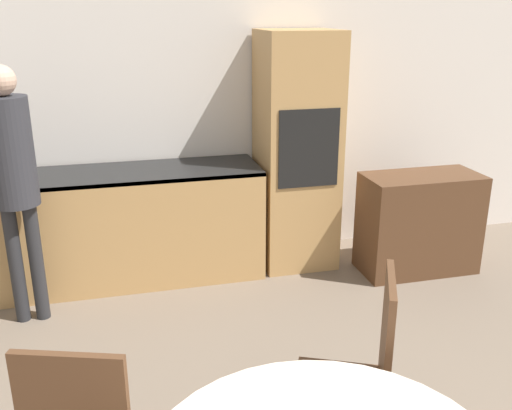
{
  "coord_description": "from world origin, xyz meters",
  "views": [
    {
      "loc": [
        -0.71,
        0.27,
        2.04
      ],
      "look_at": [
        -0.06,
        2.84,
        1.13
      ],
      "focal_mm": 40.0,
      "sensor_mm": 36.0,
      "label": 1
    }
  ],
  "objects_px": {
    "oven_unit": "(297,152)",
    "chair_far_right": "(363,372)",
    "person_standing": "(12,167)",
    "sideboard": "(419,223)"
  },
  "relations": [
    {
      "from": "oven_unit",
      "to": "person_standing",
      "type": "relative_size",
      "value": 1.1
    },
    {
      "from": "oven_unit",
      "to": "chair_far_right",
      "type": "xyz_separation_m",
      "value": [
        -0.46,
        -2.36,
        -0.39
      ]
    },
    {
      "from": "sideboard",
      "to": "chair_far_right",
      "type": "height_order",
      "value": "chair_far_right"
    },
    {
      "from": "sideboard",
      "to": "chair_far_right",
      "type": "relative_size",
      "value": 0.91
    },
    {
      "from": "chair_far_right",
      "to": "person_standing",
      "type": "bearing_deg",
      "value": -114.39
    },
    {
      "from": "oven_unit",
      "to": "chair_far_right",
      "type": "distance_m",
      "value": 2.43
    },
    {
      "from": "oven_unit",
      "to": "chair_far_right",
      "type": "height_order",
      "value": "oven_unit"
    },
    {
      "from": "oven_unit",
      "to": "sideboard",
      "type": "height_order",
      "value": "oven_unit"
    },
    {
      "from": "sideboard",
      "to": "person_standing",
      "type": "height_order",
      "value": "person_standing"
    },
    {
      "from": "oven_unit",
      "to": "person_standing",
      "type": "distance_m",
      "value": 2.13
    }
  ]
}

